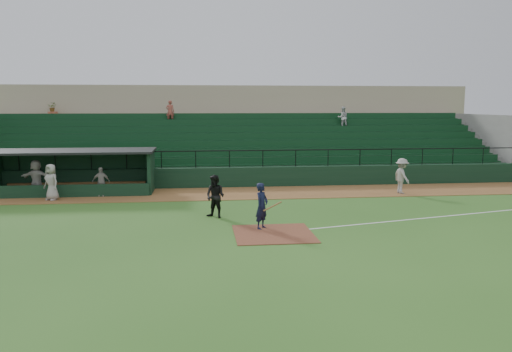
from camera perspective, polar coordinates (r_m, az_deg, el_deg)
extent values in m
plane|color=#305F1E|center=(20.35, 1.59, -5.88)|extent=(90.00, 90.00, 0.00)
cube|color=brown|center=(28.12, -0.69, -1.94)|extent=(40.00, 4.00, 0.03)
cube|color=brown|center=(19.39, 2.00, -6.54)|extent=(3.00, 3.00, 0.03)
cube|color=white|center=(23.89, 20.58, -4.29)|extent=(17.49, 4.44, 0.01)
cube|color=black|center=(30.19, -1.11, -0.12)|extent=(36.00, 0.35, 1.20)
cylinder|color=black|center=(30.01, -1.12, 2.90)|extent=(36.00, 0.06, 0.06)
cube|color=slate|center=(34.91, -1.86, 2.97)|extent=(36.00, 9.00, 3.60)
cube|color=#0F371A|center=(34.37, -1.80, 3.64)|extent=(34.56, 8.00, 4.05)
cube|color=slate|center=(40.54, 24.44, 3.39)|extent=(0.35, 9.50, 4.20)
cube|color=tan|center=(41.28, -2.60, 5.70)|extent=(38.00, 3.00, 6.40)
cube|color=slate|center=(39.27, -2.40, 6.31)|extent=(36.00, 2.00, 0.20)
cylinder|color=#A55138|center=(40.52, -22.01, 6.36)|extent=(0.70, 0.70, 0.60)
imported|color=#2D5923|center=(40.52, -22.05, 7.25)|extent=(0.59, 0.51, 0.66)
imported|color=silver|center=(37.97, 9.80, 6.53)|extent=(0.79, 0.61, 1.62)
imported|color=#9D4839|center=(37.52, -9.70, 7.21)|extent=(0.59, 0.39, 1.63)
cube|color=black|center=(30.99, -19.40, 0.65)|extent=(8.50, 0.20, 2.30)
cube|color=black|center=(29.03, -11.78, 0.47)|extent=(0.20, 2.60, 2.30)
cube|color=black|center=(29.60, -20.07, 2.65)|extent=(8.90, 3.20, 0.12)
cube|color=olive|center=(30.72, -19.49, -1.11)|extent=(7.65, 0.40, 0.50)
cube|color=black|center=(28.55, -20.51, -1.62)|extent=(8.50, 0.12, 0.70)
imported|color=black|center=(19.96, 0.66, -3.43)|extent=(0.76, 0.81, 1.85)
cylinder|color=olive|center=(19.81, 1.88, -3.45)|extent=(0.79, 0.34, 0.35)
imported|color=black|center=(22.03, -4.63, -2.32)|extent=(1.16, 1.11, 1.88)
imported|color=#9D9893|center=(28.95, 16.18, 0.01)|extent=(0.91, 1.36, 1.95)
imported|color=gray|center=(28.22, -17.15, -0.61)|extent=(0.93, 0.41, 1.58)
imported|color=#A29D97|center=(27.91, -22.16, -0.64)|extent=(1.09, 1.02, 1.87)
imported|color=#A6A19B|center=(29.49, -23.59, -0.19)|extent=(1.88, 0.80, 1.96)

